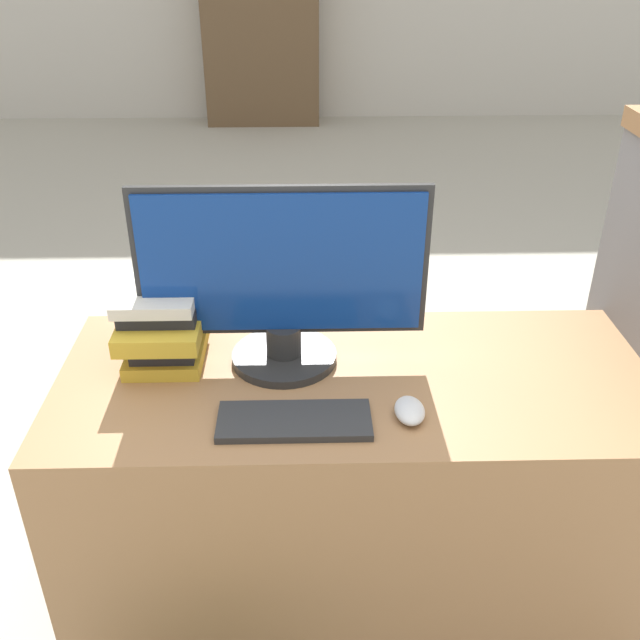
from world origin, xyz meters
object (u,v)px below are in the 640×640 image
keyboard (294,421)px  book_stack (164,322)px  mouse (410,411)px  monitor (282,279)px

keyboard → book_stack: size_ratio=1.17×
keyboard → mouse: (0.24, 0.02, 0.01)m
mouse → keyboard: bearing=-175.8°
monitor → book_stack: size_ratio=2.39×
keyboard → book_stack: (-0.31, 0.28, 0.08)m
mouse → monitor: bearing=139.1°
mouse → book_stack: size_ratio=0.36×
monitor → book_stack: (-0.28, 0.03, -0.13)m
monitor → mouse: monitor is taller
book_stack → keyboard: bearing=-42.7°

